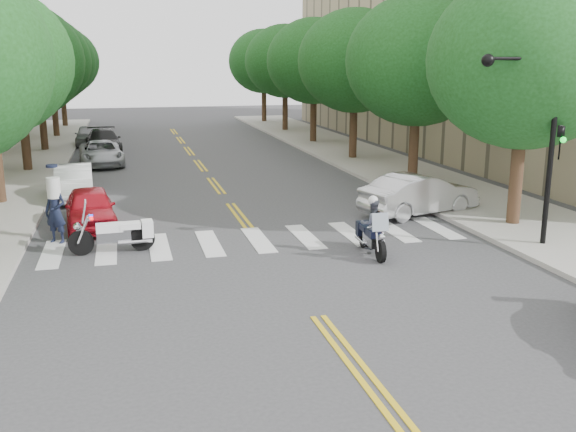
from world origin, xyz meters
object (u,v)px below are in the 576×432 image
object	(u,v)px
motorcycle_police	(372,228)
officer_standing	(56,212)
convertible	(420,194)
motorcycle_parked	(119,234)

from	to	relation	value
motorcycle_police	officer_standing	world-z (taller)	officer_standing
officer_standing	convertible	distance (m)	12.66
motorcycle_parked	officer_standing	xyz separation A→B (m)	(-1.89, 1.49, 0.44)
motorcycle_police	convertible	bearing A→B (deg)	-126.34
officer_standing	motorcycle_parked	bearing A→B (deg)	-5.15
motorcycle_parked	motorcycle_police	bearing A→B (deg)	-109.16
convertible	motorcycle_police	bearing A→B (deg)	123.77
motorcycle_police	motorcycle_parked	size ratio (longest dim) A/B	0.87
motorcycle_police	motorcycle_parked	distance (m)	7.45
motorcycle_police	officer_standing	xyz separation A→B (m)	(-9.06, 3.52, 0.21)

